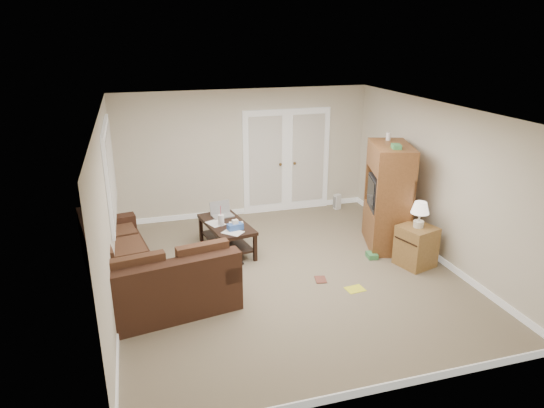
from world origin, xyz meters
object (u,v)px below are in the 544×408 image
object	(u,v)px
sectional_sofa	(139,271)
tv_armoire	(388,196)
side_cabinet	(416,243)
coffee_table	(227,235)

from	to	relation	value
sectional_sofa	tv_armoire	distance (m)	4.21
tv_armoire	side_cabinet	bearing A→B (deg)	-67.14
sectional_sofa	tv_armoire	bearing A→B (deg)	-2.87
sectional_sofa	side_cabinet	world-z (taller)	side_cabinet
sectional_sofa	coffee_table	world-z (taller)	same
tv_armoire	side_cabinet	xyz separation A→B (m)	(0.08, -0.85, -0.52)
coffee_table	tv_armoire	xyz separation A→B (m)	(2.68, -0.54, 0.62)
sectional_sofa	side_cabinet	xyz separation A→B (m)	(4.23, -0.35, 0.05)
sectional_sofa	tv_armoire	world-z (taller)	tv_armoire
coffee_table	sectional_sofa	bearing A→B (deg)	-155.29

